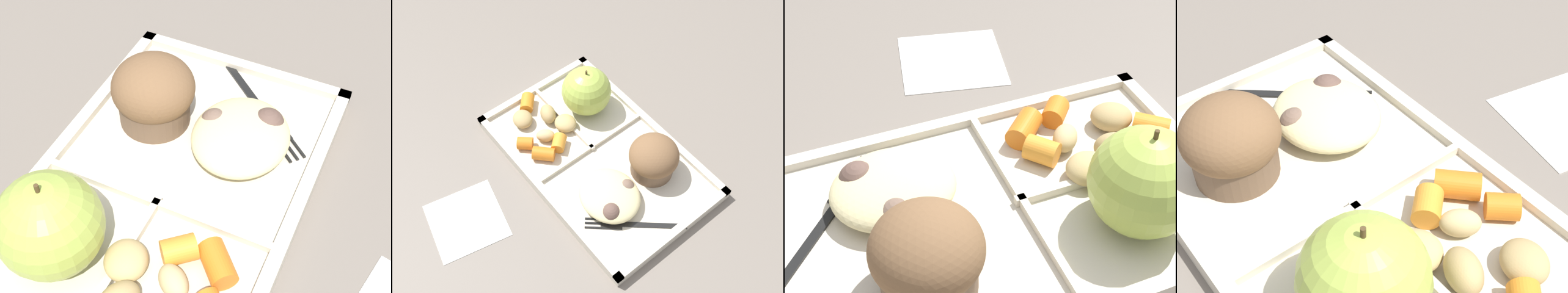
{
  "view_description": "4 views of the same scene",
  "coord_description": "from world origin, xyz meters",
  "views": [
    {
      "loc": [
        -0.27,
        -0.15,
        0.43
      ],
      "look_at": [
        0.03,
        -0.01,
        0.05
      ],
      "focal_mm": 52.88,
      "sensor_mm": 36.0,
      "label": 1
    },
    {
      "loc": [
        0.36,
        -0.31,
        0.73
      ],
      "look_at": [
        -0.01,
        -0.02,
        0.04
      ],
      "focal_mm": 47.26,
      "sensor_mm": 36.0,
      "label": 2
    },
    {
      "loc": [
        0.14,
        0.31,
        0.39
      ],
      "look_at": [
        0.01,
        -0.02,
        0.07
      ],
      "focal_mm": 57.69,
      "sensor_mm": 36.0,
      "label": 3
    },
    {
      "loc": [
        -0.26,
        0.18,
        0.37
      ],
      "look_at": [
        -0.01,
        -0.02,
        0.07
      ],
      "focal_mm": 54.78,
      "sensor_mm": 36.0,
      "label": 4
    }
  ],
  "objects": [
    {
      "name": "ground",
      "position": [
        0.0,
        0.0,
        0.0
      ],
      "size": [
        6.0,
        6.0,
        0.0
      ],
      "primitive_type": "plane",
      "color": "slate"
    },
    {
      "name": "lunch_tray",
      "position": [
        -0.0,
        -0.0,
        0.01
      ],
      "size": [
        0.38,
        0.24,
        0.02
      ],
      "color": "beige",
      "rests_on": "ground"
    },
    {
      "name": "green_apple",
      "position": [
        -0.09,
        0.05,
        0.06
      ],
      "size": [
        0.09,
        0.09,
        0.09
      ],
      "color": "#A8C14C",
      "rests_on": "lunch_tray"
    },
    {
      "name": "bran_muffin",
      "position": [
        0.08,
        0.05,
        0.05
      ],
      "size": [
        0.08,
        0.08,
        0.07
      ],
      "color": "brown",
      "rests_on": "lunch_tray"
    },
    {
      "name": "carrot_slice_center",
      "position": [
        -0.06,
        -0.04,
        0.02
      ],
      "size": [
        0.04,
        0.04,
        0.02
      ],
      "primitive_type": "cylinder",
      "rotation": [
        0.0,
        1.57,
        2.29
      ],
      "color": "orange",
      "rests_on": "lunch_tray"
    },
    {
      "name": "carrot_slice_small",
      "position": [
        -0.05,
        -0.07,
        0.02
      ],
      "size": [
        0.04,
        0.04,
        0.02
      ],
      "primitive_type": "cylinder",
      "rotation": [
        0.0,
        1.57,
        0.77
      ],
      "color": "orange",
      "rests_on": "lunch_tray"
    },
    {
      "name": "carrot_slice_near_corner",
      "position": [
        -0.09,
        -0.08,
        0.02
      ],
      "size": [
        0.03,
        0.03,
        0.02
      ],
      "primitive_type": "cylinder",
      "rotation": [
        0.0,
        1.57,
        0.84
      ],
      "color": "orange",
      "rests_on": "lunch_tray"
    },
    {
      "name": "potato_chunk_browned",
      "position": [
        -0.08,
        -0.01,
        0.02
      ],
      "size": [
        0.05,
        0.05,
        0.02
      ],
      "primitive_type": "ellipsoid",
      "rotation": [
        0.0,
        0.0,
        0.33
      ],
      "color": "tan",
      "rests_on": "lunch_tray"
    },
    {
      "name": "potato_chunk_small",
      "position": [
        -0.08,
        -0.05,
        0.02
      ],
      "size": [
        0.04,
        0.04,
        0.02
      ],
      "primitive_type": "ellipsoid",
      "rotation": [
        0.0,
        0.0,
        0.91
      ],
      "color": "tan",
      "rests_on": "lunch_tray"
    },
    {
      "name": "potato_chunk_corner",
      "position": [
        -0.12,
        -0.02,
        0.03
      ],
      "size": [
        0.04,
        0.04,
        0.03
      ],
      "primitive_type": "ellipsoid",
      "rotation": [
        0.0,
        0.0,
        5.91
      ],
      "color": "tan",
      "rests_on": "lunch_tray"
    },
    {
      "name": "potato_chunk_large",
      "position": [
        -0.13,
        -0.06,
        0.02
      ],
      "size": [
        0.05,
        0.04,
        0.02
      ],
      "primitive_type": "ellipsoid",
      "rotation": [
        0.0,
        0.0,
        5.96
      ],
      "color": "tan",
      "rests_on": "lunch_tray"
    },
    {
      "name": "egg_noodle_pile",
      "position": [
        0.08,
        -0.04,
        0.03
      ],
      "size": [
        0.1,
        0.09,
        0.03
      ],
      "primitive_type": "ellipsoid",
      "color": "beige",
      "rests_on": "lunch_tray"
    },
    {
      "name": "meatball_center",
      "position": [
        0.08,
        -0.01,
        0.03
      ],
      "size": [
        0.03,
        0.03,
        0.03
      ],
      "primitive_type": "sphere",
      "color": "#755B4C",
      "rests_on": "lunch_tray"
    },
    {
      "name": "meatball_back",
      "position": [
        0.1,
        -0.06,
        0.03
      ],
      "size": [
        0.03,
        0.03,
        0.03
      ],
      "primitive_type": "sphere",
      "color": "brown",
      "rests_on": "lunch_tray"
    },
    {
      "name": "plastic_fork",
      "position": [
        0.13,
        -0.05,
        0.01
      ],
      "size": [
        0.11,
        0.13,
        0.0
      ],
      "color": "black",
      "rests_on": "lunch_tray"
    },
    {
      "name": "paper_napkin",
      "position": [
        -0.04,
        -0.23,
        0.0
      ],
      "size": [
        0.13,
        0.13,
        0.0
      ],
      "primitive_type": "cube",
      "rotation": [
        0.0,
        0.0,
        -0.21
      ],
      "color": "white",
      "rests_on": "ground"
    }
  ]
}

